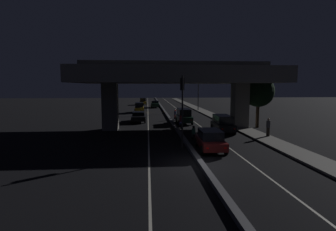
% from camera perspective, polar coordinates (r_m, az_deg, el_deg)
% --- Properties ---
extents(ground_plane, '(200.00, 200.00, 0.00)m').
position_cam_1_polar(ground_plane, '(16.67, 7.22, -10.79)').
color(ground_plane, black).
extents(lane_line_left_inner, '(0.12, 126.00, 0.00)m').
position_cam_1_polar(lane_line_left_inner, '(50.83, -4.38, 0.76)').
color(lane_line_left_inner, beige).
rests_on(lane_line_left_inner, ground_plane).
extents(lane_line_right_inner, '(0.12, 126.00, 0.00)m').
position_cam_1_polar(lane_line_right_inner, '(51.25, 2.84, 0.82)').
color(lane_line_right_inner, beige).
rests_on(lane_line_right_inner, ground_plane).
extents(median_divider, '(0.36, 126.00, 0.26)m').
position_cam_1_polar(median_divider, '(50.93, -0.75, 0.94)').
color(median_divider, '#4C4C51').
rests_on(median_divider, ground_plane).
extents(sidewalk_right, '(2.14, 126.00, 0.14)m').
position_cam_1_polar(sidewalk_right, '(45.20, 9.53, 0.10)').
color(sidewalk_right, slate).
rests_on(sidewalk_right, ground_plane).
extents(elevated_overpass, '(21.86, 11.73, 7.80)m').
position_cam_1_polar(elevated_overpass, '(30.09, 1.82, 8.18)').
color(elevated_overpass, slate).
rests_on(elevated_overpass, ground_plane).
extents(traffic_light_left_of_median, '(0.30, 0.49, 5.75)m').
position_cam_1_polar(traffic_light_left_of_median, '(20.48, 3.13, 3.52)').
color(traffic_light_left_of_median, black).
rests_on(traffic_light_left_of_median, ground_plane).
extents(street_lamp, '(2.39, 0.32, 8.09)m').
position_cam_1_polar(street_lamp, '(53.19, 6.27, 6.16)').
color(street_lamp, '#2D2D30').
rests_on(street_lamp, ground_plane).
extents(car_dark_red_lead, '(2.05, 4.28, 1.59)m').
position_cam_1_polar(car_dark_red_lead, '(20.44, 9.19, -5.20)').
color(car_dark_red_lead, '#591414').
rests_on(car_dark_red_lead, ground_plane).
extents(car_black_second, '(1.98, 4.42, 1.84)m').
position_cam_1_polar(car_black_second, '(28.74, 11.82, -1.65)').
color(car_black_second, black).
rests_on(car_black_second, ground_plane).
extents(car_dark_green_third, '(1.90, 4.50, 1.98)m').
position_cam_1_polar(car_dark_green_third, '(34.87, 3.49, -0.05)').
color(car_dark_green_third, black).
rests_on(car_dark_green_third, ground_plane).
extents(car_black_lead_oncoming, '(1.99, 4.61, 1.39)m').
position_cam_1_polar(car_black_lead_oncoming, '(36.78, -6.43, -0.23)').
color(car_black_lead_oncoming, black).
rests_on(car_black_lead_oncoming, ground_plane).
extents(car_taxi_yellow_second_oncoming, '(1.92, 3.97, 1.89)m').
position_cam_1_polar(car_taxi_yellow_second_oncoming, '(50.16, -6.26, 1.81)').
color(car_taxi_yellow_second_oncoming, gold).
rests_on(car_taxi_yellow_second_oncoming, ground_plane).
extents(car_dark_green_third_oncoming, '(2.01, 4.11, 1.58)m').
position_cam_1_polar(car_dark_green_third_oncoming, '(61.66, -2.84, 2.47)').
color(car_dark_green_third_oncoming, black).
rests_on(car_dark_green_third_oncoming, ground_plane).
extents(car_taxi_yellow_fourth_oncoming, '(1.93, 4.21, 1.85)m').
position_cam_1_polar(car_taxi_yellow_fourth_oncoming, '(71.81, -5.48, 3.14)').
color(car_taxi_yellow_fourth_oncoming, gold).
rests_on(car_taxi_yellow_fourth_oncoming, ground_plane).
extents(motorcycle_black_filtering_near, '(0.33, 1.79, 1.40)m').
position_cam_1_polar(motorcycle_black_filtering_near, '(23.69, 5.60, -4.15)').
color(motorcycle_black_filtering_near, black).
rests_on(motorcycle_black_filtering_near, ground_plane).
extents(motorcycle_blue_filtering_mid, '(0.33, 1.85, 1.46)m').
position_cam_1_polar(motorcycle_blue_filtering_mid, '(31.22, 2.76, -1.56)').
color(motorcycle_blue_filtering_mid, black).
rests_on(motorcycle_blue_filtering_mid, ground_plane).
extents(motorcycle_red_filtering_far, '(0.33, 1.95, 1.50)m').
position_cam_1_polar(motorcycle_red_filtering_far, '(38.75, 1.58, -0.00)').
color(motorcycle_red_filtering_far, black).
rests_on(motorcycle_red_filtering_far, ground_plane).
extents(pedestrian_on_sidewalk, '(0.37, 0.37, 1.75)m').
position_cam_1_polar(pedestrian_on_sidewalk, '(26.93, 20.98, -2.38)').
color(pedestrian_on_sidewalk, '#2D261E').
rests_on(pedestrian_on_sidewalk, sidewalk_right).
extents(roadside_tree_kerbside_near, '(3.69, 3.69, 6.17)m').
position_cam_1_polar(roadside_tree_kerbside_near, '(32.87, 19.08, 4.94)').
color(roadside_tree_kerbside_near, '#38281C').
rests_on(roadside_tree_kerbside_near, ground_plane).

